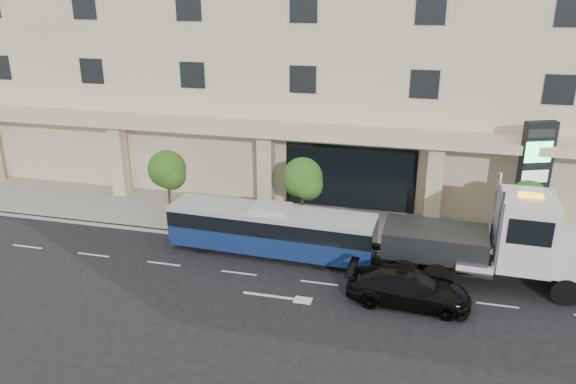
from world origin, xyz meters
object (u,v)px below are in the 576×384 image
Objects in this scene: signage_pylon at (533,182)px; black_sedan at (408,288)px; city_bus at (271,229)px; tow_truck at (500,243)px.

black_sedan is at bearing -147.80° from signage_pylon.
black_sedan is (7.17, -3.24, -0.60)m from city_bus.
signage_pylon is at bearing 71.39° from tow_truck.
tow_truck is at bearing -51.17° from black_sedan.
tow_truck is 2.05× the size of black_sedan.
tow_truck is at bearing 0.93° from city_bus.
signage_pylon is (1.93, 5.10, 1.42)m from tow_truck.
tow_truck reaches higher than black_sedan.
black_sedan is 10.29m from signage_pylon.
black_sedan is (-3.93, -2.91, -1.28)m from tow_truck.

